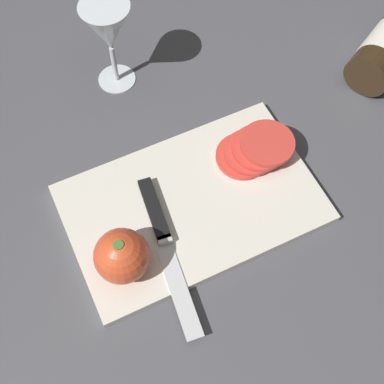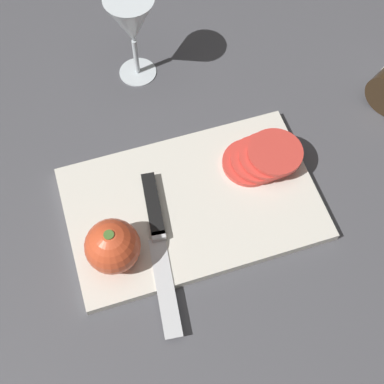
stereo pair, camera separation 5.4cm
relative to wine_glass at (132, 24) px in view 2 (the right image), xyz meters
The scene contains 6 objects.
ground_plane 0.35m from the wine_glass, 101.79° to the right, with size 3.00×3.00×0.00m, color #4C4C51.
cutting_board 0.32m from the wine_glass, 87.78° to the right, with size 0.39×0.25×0.02m.
wine_glass is the anchor object (origin of this frame).
whole_tomato 0.38m from the wine_glass, 109.57° to the right, with size 0.08×0.08×0.08m.
knife 0.33m from the wine_glass, 99.47° to the right, with size 0.05×0.26×0.01m.
tomato_slice_stack_near 0.31m from the wine_glass, 61.70° to the right, with size 0.13×0.10×0.03m.
Camera 2 is at (-0.04, -0.34, 0.76)m, focal length 50.00 mm.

